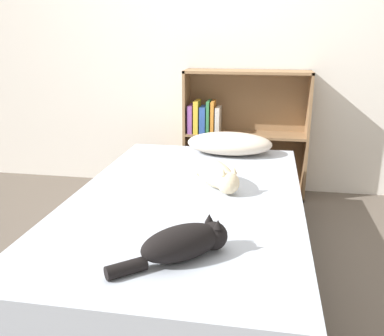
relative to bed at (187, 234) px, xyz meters
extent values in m
plane|color=brown|center=(0.00, 0.00, -0.22)|extent=(8.00, 8.00, 0.00)
cube|color=white|center=(0.00, 1.42, 1.03)|extent=(8.00, 0.06, 2.50)
cube|color=#333338|center=(0.00, 0.00, -0.09)|extent=(1.20, 2.05, 0.25)
cube|color=#B2BCCC|center=(0.00, 0.00, 0.13)|extent=(1.16, 1.99, 0.19)
ellipsoid|color=beige|center=(0.14, 0.83, 0.30)|extent=(0.58, 0.32, 0.15)
ellipsoid|color=beige|center=(0.12, 0.18, 0.29)|extent=(0.32, 0.39, 0.14)
sphere|color=beige|center=(0.21, 0.04, 0.29)|extent=(0.12, 0.12, 0.12)
cone|color=beige|center=(0.24, 0.06, 0.35)|extent=(0.04, 0.04, 0.03)
cone|color=beige|center=(0.18, 0.03, 0.35)|extent=(0.04, 0.04, 0.03)
cylinder|color=beige|center=(-0.02, 0.38, 0.25)|extent=(0.14, 0.17, 0.05)
ellipsoid|color=black|center=(0.10, -0.64, 0.29)|extent=(0.34, 0.32, 0.13)
sphere|color=black|center=(0.21, -0.55, 0.28)|extent=(0.11, 0.11, 0.11)
cone|color=black|center=(0.19, -0.53, 0.34)|extent=(0.04, 0.04, 0.03)
cone|color=black|center=(0.23, -0.58, 0.34)|extent=(0.04, 0.04, 0.03)
cylinder|color=black|center=(-0.06, -0.78, 0.25)|extent=(0.14, 0.13, 0.05)
cube|color=#8E6B47|center=(-0.24, 1.25, 0.27)|extent=(0.02, 0.26, 0.97)
cube|color=#8E6B47|center=(0.69, 1.25, 0.27)|extent=(0.02, 0.26, 0.97)
cube|color=#8E6B47|center=(0.23, 1.25, -0.21)|extent=(0.95, 0.26, 0.02)
cube|color=#8E6B47|center=(0.23, 1.25, 0.75)|extent=(0.95, 0.26, 0.02)
cube|color=#8E6B47|center=(0.23, 1.25, 0.27)|extent=(0.91, 0.26, 0.02)
cube|color=#8E6B47|center=(0.23, 1.37, 0.27)|extent=(0.95, 0.02, 0.97)
cube|color=#8C4C99|center=(-0.20, 1.21, 0.39)|extent=(0.04, 0.16, 0.21)
cube|color=gold|center=(-0.15, 1.21, 0.41)|extent=(0.04, 0.16, 0.25)
cube|color=#2D519E|center=(-0.10, 1.21, 0.38)|extent=(0.04, 0.16, 0.21)
cube|color=#337F47|center=(-0.06, 1.21, 0.41)|extent=(0.02, 0.16, 0.25)
cube|color=orange|center=(-0.02, 1.21, 0.40)|extent=(0.02, 0.16, 0.25)
cube|color=beige|center=(0.02, 1.21, 0.38)|extent=(0.03, 0.16, 0.21)
camera|label=1|loc=(0.39, -2.02, 1.02)|focal=40.00mm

